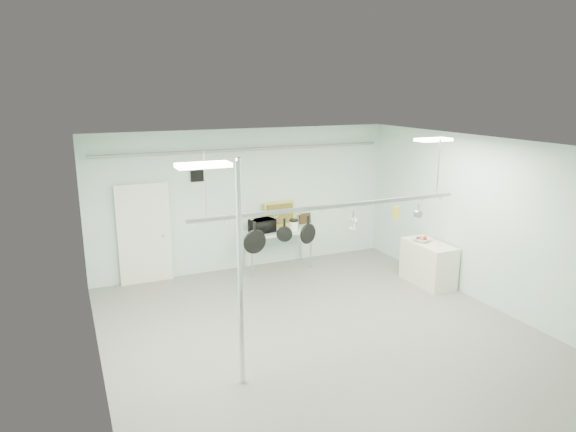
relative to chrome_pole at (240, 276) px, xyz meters
name	(u,v)px	position (x,y,z in m)	size (l,w,h in m)	color
floor	(328,340)	(1.70, 0.60, -1.60)	(8.00, 8.00, 0.00)	gray
ceiling	(332,148)	(1.70, 0.60, 1.59)	(7.00, 8.00, 0.02)	silver
back_wall	(246,200)	(1.70, 4.59, 0.00)	(7.00, 0.02, 3.20)	silver
right_wall	(496,225)	(5.19, 0.60, 0.00)	(0.02, 8.00, 3.20)	silver
door	(144,235)	(-0.60, 4.54, -0.55)	(1.10, 0.10, 2.20)	silver
wall_vent	(197,175)	(0.60, 4.57, 0.65)	(0.30, 0.04, 0.30)	black
conduit_pipe	(246,149)	(1.70, 4.50, 1.15)	(0.07, 0.07, 6.60)	gray
chrome_pole	(240,276)	(0.00, 0.00, 0.00)	(0.08, 0.08, 3.20)	silver
prep_table	(277,233)	(2.30, 4.20, -0.77)	(1.60, 0.70, 0.91)	silver
side_cabinet	(428,263)	(4.85, 2.00, -1.15)	(0.60, 1.20, 0.90)	silver
pot_rack	(333,204)	(1.90, 0.90, 0.63)	(4.80, 0.06, 1.00)	#B7B7BC
light_panel_left	(203,165)	(-0.50, -0.20, 1.56)	(0.65, 0.30, 0.05)	white
light_panel_right	(433,140)	(4.10, 1.20, 1.56)	(0.65, 0.30, 0.05)	white
microwave	(262,226)	(1.94, 4.20, -0.55)	(0.54, 0.37, 0.30)	black
coffee_canister	(294,226)	(2.64, 4.04, -0.58)	(0.19, 0.19, 0.22)	white
painting_large	(280,214)	(2.50, 4.50, -0.41)	(0.78, 0.05, 0.58)	gold
painting_small	(305,218)	(3.15, 4.50, -0.57)	(0.30, 0.04, 0.25)	#332212
fruit_bowl	(422,240)	(4.77, 2.16, -0.66)	(0.36, 0.36, 0.09)	silver
skillet_left	(255,237)	(0.54, 0.90, 0.24)	(0.38, 0.06, 0.49)	black
skillet_mid	(284,229)	(1.04, 0.90, 0.31)	(0.25, 0.06, 0.35)	black
skillet_right	(308,230)	(1.45, 0.90, 0.25)	(0.33, 0.06, 0.47)	black
whisk	(353,221)	(2.29, 0.90, 0.31)	(0.20, 0.20, 0.36)	silver
grater	(396,213)	(3.15, 0.90, 0.37)	(0.10, 0.02, 0.23)	gold
saucepan	(418,211)	(3.62, 0.90, 0.36)	(0.13, 0.09, 0.25)	#B0AFB4
fruit_cluster	(422,238)	(4.77, 2.16, -0.62)	(0.24, 0.24, 0.09)	#A30F1D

